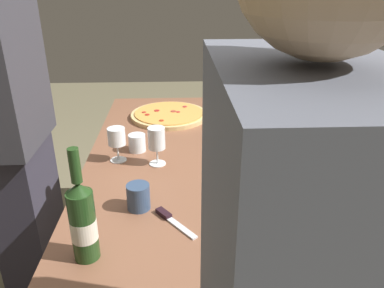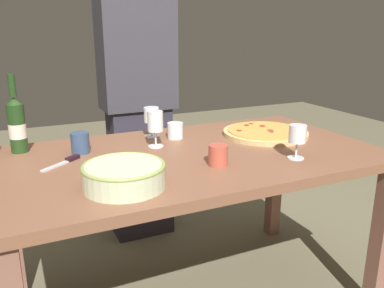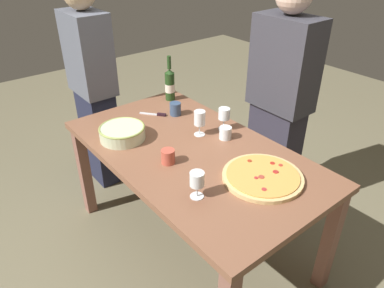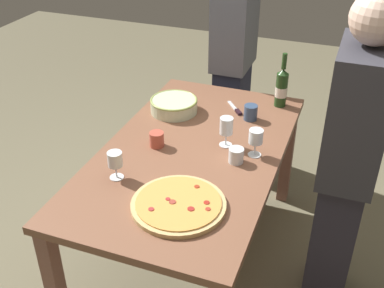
{
  "view_description": "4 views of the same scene",
  "coord_description": "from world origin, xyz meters",
  "px_view_note": "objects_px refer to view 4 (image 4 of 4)",
  "views": [
    {
      "loc": [
        -1.52,
        0.07,
        1.47
      ],
      "look_at": [
        0.0,
        0.0,
        0.79
      ],
      "focal_mm": 35.54,
      "sensor_mm": 36.0,
      "label": 1
    },
    {
      "loc": [
        -0.69,
        -1.48,
        1.27
      ],
      "look_at": [
        0.0,
        0.0,
        0.79
      ],
      "focal_mm": 37.38,
      "sensor_mm": 36.0,
      "label": 2
    },
    {
      "loc": [
        1.41,
        -1.13,
        1.87
      ],
      "look_at": [
        0.0,
        0.0,
        0.79
      ],
      "focal_mm": 34.01,
      "sensor_mm": 36.0,
      "label": 3
    },
    {
      "loc": [
        1.94,
        0.73,
        2.07
      ],
      "look_at": [
        0.0,
        0.0,
        0.79
      ],
      "focal_mm": 44.41,
      "sensor_mm": 36.0,
      "label": 4
    }
  ],
  "objects_px": {
    "wine_glass_near_pizza": "(256,137)",
    "cup_amber": "(236,155)",
    "dining_table": "(192,165)",
    "pizza_knife": "(236,110)",
    "person_host": "(233,63)",
    "serving_bowl": "(174,105)",
    "cup_spare": "(251,112)",
    "pizza": "(179,204)",
    "wine_glass_by_bottle": "(226,127)",
    "person_guest_left": "(347,168)",
    "wine_glass_far_left": "(115,161)",
    "cup_ceramic": "(157,139)",
    "wine_bottle": "(282,87)"
  },
  "relations": [
    {
      "from": "wine_glass_near_pizza",
      "to": "cup_amber",
      "type": "relative_size",
      "value": 1.91
    },
    {
      "from": "dining_table",
      "to": "pizza_knife",
      "type": "distance_m",
      "value": 0.53
    },
    {
      "from": "dining_table",
      "to": "person_host",
      "type": "bearing_deg",
      "value": -174.84
    },
    {
      "from": "dining_table",
      "to": "pizza_knife",
      "type": "height_order",
      "value": "pizza_knife"
    },
    {
      "from": "serving_bowl",
      "to": "cup_spare",
      "type": "relative_size",
      "value": 3.16
    },
    {
      "from": "pizza",
      "to": "cup_amber",
      "type": "xyz_separation_m",
      "value": [
        -0.43,
        0.14,
        0.02
      ]
    },
    {
      "from": "wine_glass_by_bottle",
      "to": "person_guest_left",
      "type": "distance_m",
      "value": 0.63
    },
    {
      "from": "wine_glass_far_left",
      "to": "person_host",
      "type": "xyz_separation_m",
      "value": [
        -1.44,
        0.15,
        -0.04
      ]
    },
    {
      "from": "dining_table",
      "to": "cup_spare",
      "type": "relative_size",
      "value": 18.06
    },
    {
      "from": "pizza",
      "to": "pizza_knife",
      "type": "xyz_separation_m",
      "value": [
        -0.96,
        -0.01,
        -0.01
      ]
    },
    {
      "from": "pizza",
      "to": "dining_table",
      "type": "bearing_deg",
      "value": -166.78
    },
    {
      "from": "dining_table",
      "to": "person_guest_left",
      "type": "bearing_deg",
      "value": 89.6
    },
    {
      "from": "wine_glass_by_bottle",
      "to": "person_guest_left",
      "type": "height_order",
      "value": "person_guest_left"
    },
    {
      "from": "person_host",
      "to": "person_guest_left",
      "type": "distance_m",
      "value": 1.39
    },
    {
      "from": "pizza",
      "to": "cup_ceramic",
      "type": "height_order",
      "value": "cup_ceramic"
    },
    {
      "from": "cup_amber",
      "to": "cup_ceramic",
      "type": "xyz_separation_m",
      "value": [
        0.0,
        -0.43,
        0.0
      ]
    },
    {
      "from": "wine_glass_by_bottle",
      "to": "cup_ceramic",
      "type": "distance_m",
      "value": 0.37
    },
    {
      "from": "wine_glass_near_pizza",
      "to": "cup_amber",
      "type": "xyz_separation_m",
      "value": [
        0.09,
        -0.07,
        -0.07
      ]
    },
    {
      "from": "pizza_knife",
      "to": "person_host",
      "type": "height_order",
      "value": "person_host"
    },
    {
      "from": "cup_spare",
      "to": "person_host",
      "type": "distance_m",
      "value": 0.72
    },
    {
      "from": "pizza",
      "to": "person_host",
      "type": "xyz_separation_m",
      "value": [
        -1.54,
        -0.2,
        0.05
      ]
    },
    {
      "from": "dining_table",
      "to": "pizza_knife",
      "type": "xyz_separation_m",
      "value": [
        -0.51,
        0.09,
        0.1
      ]
    },
    {
      "from": "wine_glass_near_pizza",
      "to": "person_guest_left",
      "type": "xyz_separation_m",
      "value": [
        0.07,
        0.45,
        -0.03
      ]
    },
    {
      "from": "wine_glass_by_bottle",
      "to": "person_host",
      "type": "bearing_deg",
      "value": -165.84
    },
    {
      "from": "pizza",
      "to": "cup_spare",
      "type": "bearing_deg",
      "value": 174.04
    },
    {
      "from": "dining_table",
      "to": "cup_ceramic",
      "type": "bearing_deg",
      "value": -82.57
    },
    {
      "from": "wine_glass_near_pizza",
      "to": "dining_table",
      "type": "bearing_deg",
      "value": -77.52
    },
    {
      "from": "pizza",
      "to": "wine_glass_far_left",
      "type": "relative_size",
      "value": 2.98
    },
    {
      "from": "person_guest_left",
      "to": "wine_glass_near_pizza",
      "type": "bearing_deg",
      "value": -9.06
    },
    {
      "from": "wine_glass_by_bottle",
      "to": "pizza_knife",
      "type": "distance_m",
      "value": 0.42
    },
    {
      "from": "person_host",
      "to": "serving_bowl",
      "type": "bearing_deg",
      "value": -17.2
    },
    {
      "from": "wine_glass_near_pizza",
      "to": "cup_spare",
      "type": "height_order",
      "value": "wine_glass_near_pizza"
    },
    {
      "from": "cup_amber",
      "to": "cup_ceramic",
      "type": "distance_m",
      "value": 0.43
    },
    {
      "from": "pizza",
      "to": "serving_bowl",
      "type": "distance_m",
      "value": 0.89
    },
    {
      "from": "wine_glass_near_pizza",
      "to": "person_guest_left",
      "type": "distance_m",
      "value": 0.46
    },
    {
      "from": "pizza",
      "to": "cup_ceramic",
      "type": "distance_m",
      "value": 0.52
    },
    {
      "from": "wine_glass_far_left",
      "to": "cup_amber",
      "type": "height_order",
      "value": "wine_glass_far_left"
    },
    {
      "from": "wine_glass_far_left",
      "to": "serving_bowl",
      "type": "bearing_deg",
      "value": -179.92
    },
    {
      "from": "person_guest_left",
      "to": "wine_bottle",
      "type": "bearing_deg",
      "value": -56.26
    },
    {
      "from": "pizza_knife",
      "to": "person_guest_left",
      "type": "bearing_deg",
      "value": 52.61
    },
    {
      "from": "wine_bottle",
      "to": "pizza_knife",
      "type": "distance_m",
      "value": 0.3
    },
    {
      "from": "pizza",
      "to": "wine_bottle",
      "type": "bearing_deg",
      "value": 169.04
    },
    {
      "from": "wine_bottle",
      "to": "cup_spare",
      "type": "bearing_deg",
      "value": -27.9
    },
    {
      "from": "cup_spare",
      "to": "person_host",
      "type": "relative_size",
      "value": 0.06
    },
    {
      "from": "dining_table",
      "to": "cup_amber",
      "type": "xyz_separation_m",
      "value": [
        0.02,
        0.24,
        0.13
      ]
    },
    {
      "from": "pizza_knife",
      "to": "wine_glass_near_pizza",
      "type": "bearing_deg",
      "value": 26.93
    },
    {
      "from": "wine_glass_by_bottle",
      "to": "cup_amber",
      "type": "relative_size",
      "value": 2.11
    },
    {
      "from": "wine_glass_by_bottle",
      "to": "wine_glass_far_left",
      "type": "bearing_deg",
      "value": -40.81
    },
    {
      "from": "pizza",
      "to": "wine_glass_near_pizza",
      "type": "bearing_deg",
      "value": 158.17
    },
    {
      "from": "wine_glass_near_pizza",
      "to": "cup_amber",
      "type": "bearing_deg",
      "value": -37.66
    }
  ]
}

